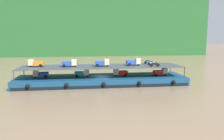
% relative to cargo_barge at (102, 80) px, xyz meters
% --- Properties ---
extents(ground_plane, '(400.00, 400.00, 0.00)m').
position_rel_cargo_barge_xyz_m(ground_plane, '(0.00, 0.03, -0.75)').
color(ground_plane, '#7F664C').
extents(hillside_far_bank, '(110.68, 27.99, 29.09)m').
position_rel_cargo_barge_xyz_m(hillside_far_bank, '(0.00, 71.39, 15.64)').
color(hillside_far_bank, '#235628').
rests_on(hillside_far_bank, ground).
extents(cargo_barge, '(31.99, 8.26, 1.50)m').
position_rel_cargo_barge_xyz_m(cargo_barge, '(0.00, 0.00, 0.00)').
color(cargo_barge, navy).
rests_on(cargo_barge, ground).
extents(cargo_rack, '(30.39, 6.88, 2.00)m').
position_rel_cargo_barge_xyz_m(cargo_rack, '(0.00, 0.03, 2.69)').
color(cargo_rack, '#383D47').
rests_on(cargo_rack, cargo_barge).
extents(mini_truck_lower_stern, '(2.79, 1.29, 1.38)m').
position_rel_cargo_barge_xyz_m(mini_truck_lower_stern, '(-11.42, 0.52, 1.44)').
color(mini_truck_lower_stern, '#1E47B7').
rests_on(mini_truck_lower_stern, cargo_barge).
extents(mini_truck_lower_aft, '(2.75, 1.22, 1.38)m').
position_rel_cargo_barge_xyz_m(mini_truck_lower_aft, '(-3.73, 0.30, 1.44)').
color(mini_truck_lower_aft, teal).
rests_on(mini_truck_lower_aft, cargo_barge).
extents(mini_truck_lower_mid, '(2.77, 1.25, 1.38)m').
position_rel_cargo_barge_xyz_m(mini_truck_lower_mid, '(3.62, 0.16, 1.44)').
color(mini_truck_lower_mid, red).
rests_on(mini_truck_lower_mid, cargo_barge).
extents(mini_truck_lower_fore, '(2.76, 1.24, 1.38)m').
position_rel_cargo_barge_xyz_m(mini_truck_lower_fore, '(11.58, -0.34, 1.44)').
color(mini_truck_lower_fore, red).
rests_on(mini_truck_lower_fore, cargo_barge).
extents(mini_truck_upper_stern, '(2.77, 1.25, 1.38)m').
position_rel_cargo_barge_xyz_m(mini_truck_upper_stern, '(-12.22, 0.70, 3.44)').
color(mini_truck_upper_stern, orange).
rests_on(mini_truck_upper_stern, cargo_rack).
extents(mini_truck_upper_mid, '(2.76, 1.23, 1.38)m').
position_rel_cargo_barge_xyz_m(mini_truck_upper_mid, '(-5.99, -0.22, 3.44)').
color(mini_truck_upper_mid, '#1E47B7').
rests_on(mini_truck_upper_mid, cargo_rack).
extents(mini_truck_upper_fore, '(2.79, 1.28, 1.38)m').
position_rel_cargo_barge_xyz_m(mini_truck_upper_fore, '(0.10, -0.44, 3.44)').
color(mini_truck_upper_fore, '#1E47B7').
rests_on(mini_truck_upper_fore, cargo_rack).
extents(mini_truck_upper_bow, '(2.76, 1.24, 1.38)m').
position_rel_cargo_barge_xyz_m(mini_truck_upper_bow, '(6.24, 0.10, 3.44)').
color(mini_truck_upper_bow, '#1E47B7').
rests_on(mini_truck_upper_bow, cargo_rack).
extents(motorcycle_upper_port, '(1.90, 0.55, 0.87)m').
position_rel_cargo_barge_xyz_m(motorcycle_upper_port, '(9.77, -2.04, 3.18)').
color(motorcycle_upper_port, black).
rests_on(motorcycle_upper_port, cargo_rack).
extents(motorcycle_upper_centre, '(1.90, 0.55, 0.87)m').
position_rel_cargo_barge_xyz_m(motorcycle_upper_centre, '(9.99, 0.03, 3.18)').
color(motorcycle_upper_centre, black).
rests_on(motorcycle_upper_centre, cargo_rack).
extents(motorcycle_upper_stbd, '(1.90, 0.55, 0.87)m').
position_rel_cargo_barge_xyz_m(motorcycle_upper_stbd, '(9.84, 2.09, 3.18)').
color(motorcycle_upper_stbd, black).
rests_on(motorcycle_upper_stbd, cargo_rack).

